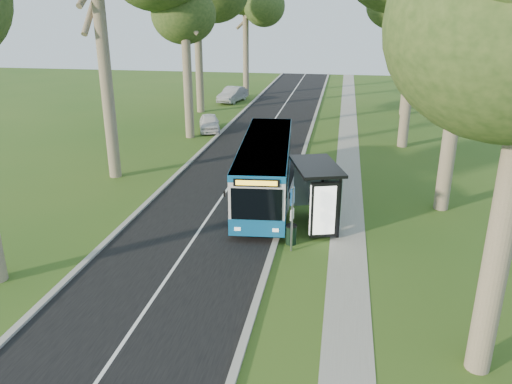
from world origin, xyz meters
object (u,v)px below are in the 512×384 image
bus (266,169)px  car_silver (232,95)px  litter_bin (291,234)px  bus_shelter (319,187)px  bus_stop_sign (292,212)px  car_white (209,123)px

bus → car_silver: bus is taller
litter_bin → car_silver: size_ratio=0.18×
car_silver → bus_shelter: bearing=-59.9°
bus_stop_sign → litter_bin: bearing=110.8°
bus → car_silver: (-7.90, 27.76, -0.77)m
car_white → litter_bin: bearing=-82.8°
bus_stop_sign → bus_shelter: bearing=81.9°
bus → litter_bin: 5.78m
bus_stop_sign → bus_shelter: (0.90, 2.25, 0.34)m
bus_stop_sign → car_white: bearing=127.4°
car_white → car_silver: size_ratio=0.83×
bus_shelter → car_white: 20.46m
bus_stop_sign → car_silver: 35.18m
bus_shelter → litter_bin: bearing=-138.7°
bus_stop_sign → bus_shelter: 2.45m
bus_stop_sign → bus: bearing=122.3°
litter_bin → car_white: 21.42m
bus_shelter → litter_bin: (-0.98, -1.60, -1.62)m
bus_shelter → litter_bin: 2.48m
bus_shelter → car_white: bus_shelter is taller
bus_stop_sign → car_white: bus_stop_sign is taller
bus → bus_shelter: bus is taller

